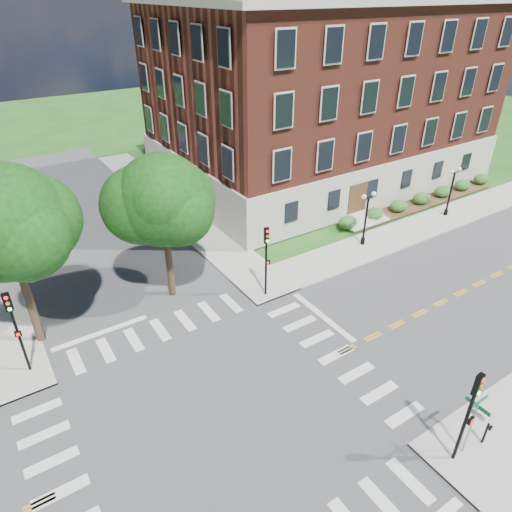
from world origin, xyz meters
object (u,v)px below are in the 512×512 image
traffic_signal_nw (14,323)px  traffic_signal_se (471,408)px  push_button_post (486,432)px  twin_lamp_east (451,189)px  traffic_signal_ne (266,253)px  twin_lamp_west (366,216)px  street_sign_pole (475,416)px

traffic_signal_nw → traffic_signal_se: bearing=-47.4°
push_button_post → twin_lamp_east: bearing=40.9°
traffic_signal_ne → twin_lamp_east: traffic_signal_ne is taller
traffic_signal_ne → traffic_signal_nw: size_ratio=1.00×
traffic_signal_ne → push_button_post: bearing=-83.4°
traffic_signal_nw → twin_lamp_west: (24.11, 0.42, -0.66)m
street_sign_pole → push_button_post: 1.87m
traffic_signal_ne → street_sign_pole: 14.24m
traffic_signal_se → push_button_post: size_ratio=4.00×
street_sign_pole → push_button_post: size_ratio=2.58×
twin_lamp_west → push_button_post: size_ratio=3.53×
traffic_signal_se → street_sign_pole: bearing=1.4°
traffic_signal_se → street_sign_pole: 1.08m
traffic_signal_ne → street_sign_pole: bearing=-87.6°
traffic_signal_nw → twin_lamp_west: size_ratio=1.13×
twin_lamp_east → traffic_signal_ne: bearing=-176.0°
street_sign_pole → twin_lamp_east: bearing=38.9°
traffic_signal_nw → twin_lamp_west: bearing=1.0°
street_sign_pole → twin_lamp_west: bearing=58.9°
traffic_signal_ne → twin_lamp_east: (19.90, 1.39, -0.66)m
traffic_signal_nw → twin_lamp_east: size_ratio=1.13×
traffic_signal_se → twin_lamp_east: size_ratio=1.13×
traffic_signal_nw → street_sign_pole: (14.66, -15.27, -0.88)m
traffic_signal_se → twin_lamp_east: bearing=38.1°
traffic_signal_ne → push_button_post: (1.68, -14.42, -2.39)m
traffic_signal_nw → twin_lamp_east: bearing=0.5°
traffic_signal_se → twin_lamp_west: size_ratio=1.13×
push_button_post → traffic_signal_nw: bearing=135.5°
traffic_signal_se → street_sign_pole: traffic_signal_se is taller
traffic_signal_se → twin_lamp_east: (19.93, 15.60, -0.66)m
traffic_signal_ne → street_sign_pole: traffic_signal_ne is taller
push_button_post → street_sign_pole: bearing=168.2°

